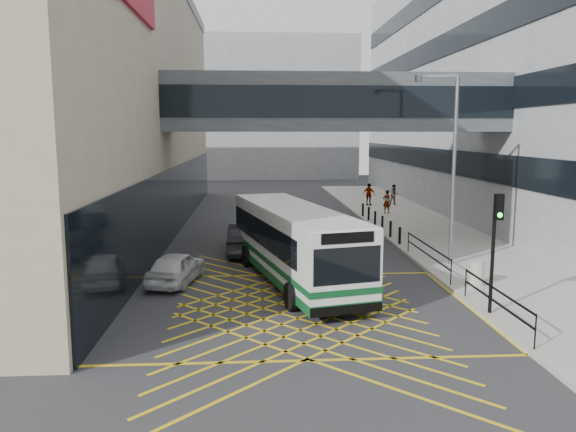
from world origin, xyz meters
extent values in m
plane|color=#333335|center=(0.00, 0.00, 0.00)|extent=(120.00, 120.00, 0.00)
cube|color=black|center=(-5.96, 16.00, 2.00)|extent=(0.10, 41.50, 4.00)
cube|color=black|center=(11.96, 24.00, 4.00)|extent=(0.10, 43.50, 1.60)
cube|color=black|center=(11.96, 24.00, 8.00)|extent=(0.10, 43.50, 1.60)
cube|color=black|center=(11.96, 24.00, 12.00)|extent=(0.10, 43.50, 1.60)
cube|color=gray|center=(-2.00, 60.00, 9.00)|extent=(28.00, 16.00, 18.00)
cube|color=#454A4F|center=(3.00, 12.00, 7.50)|extent=(20.00, 4.00, 3.00)
cube|color=black|center=(3.00, 9.98, 7.50)|extent=(19.50, 0.06, 1.60)
cube|color=black|center=(3.00, 14.02, 7.50)|extent=(19.50, 0.06, 1.60)
cube|color=#ACA79E|center=(9.00, 15.00, 0.08)|extent=(6.00, 54.00, 0.16)
cube|color=gold|center=(0.00, 0.00, 0.00)|extent=(12.00, 9.00, 0.01)
cube|color=silver|center=(0.21, 3.43, 1.65)|extent=(4.89, 10.95, 2.62)
cube|color=#0E4621|center=(0.21, 3.43, 0.50)|extent=(4.94, 11.00, 0.33)
cube|color=#0E4621|center=(0.21, 3.43, 1.02)|extent=(4.96, 11.00, 0.21)
cube|color=black|center=(0.07, 4.00, 1.99)|extent=(4.63, 9.65, 1.02)
cube|color=black|center=(1.48, -1.74, 1.89)|extent=(2.19, 0.61, 1.17)
cube|color=black|center=(1.48, -1.76, 2.77)|extent=(1.71, 0.47, 0.34)
cube|color=silver|center=(0.21, 3.43, 2.97)|extent=(4.85, 10.85, 0.10)
cube|color=black|center=(1.48, -1.76, 0.49)|extent=(2.38, 0.67, 0.29)
cube|color=black|center=(-1.06, 8.62, 0.49)|extent=(2.38, 0.67, 0.29)
cylinder|color=black|center=(-0.15, -0.26, 0.49)|extent=(0.49, 1.01, 0.97)
cylinder|color=black|center=(2.23, 0.32, 0.49)|extent=(0.49, 1.01, 0.97)
cylinder|color=black|center=(-1.72, 6.16, 0.49)|extent=(0.49, 1.01, 0.97)
cylinder|color=black|center=(0.66, 6.74, 0.49)|extent=(0.49, 1.01, 0.97)
imported|color=silver|center=(-4.49, 3.49, 0.65)|extent=(2.48, 4.36, 1.31)
imported|color=black|center=(-1.78, 8.96, 0.77)|extent=(2.04, 4.98, 1.55)
imported|color=#9EA0A6|center=(0.33, 18.66, 0.72)|extent=(3.58, 5.05, 1.45)
cylinder|color=black|center=(6.25, -1.36, 1.81)|extent=(0.13, 0.13, 3.31)
cube|color=black|center=(6.27, -1.58, 3.66)|extent=(0.29, 0.20, 0.83)
sphere|color=#19E533|center=(6.28, -1.67, 3.42)|extent=(0.17, 0.17, 0.16)
cylinder|color=slate|center=(7.31, 5.39, 4.26)|extent=(0.21, 0.21, 8.20)
cube|color=slate|center=(6.53, 5.64, 8.36)|extent=(1.59, 0.60, 0.10)
cylinder|color=slate|center=(5.75, 5.89, 8.27)|extent=(0.36, 0.36, 0.26)
cylinder|color=#ADA89E|center=(7.10, 1.88, 0.64)|extent=(0.55, 0.55, 0.96)
cube|color=black|center=(6.15, -2.00, 1.11)|extent=(0.05, 5.00, 0.05)
cube|color=black|center=(6.15, -2.00, 0.71)|extent=(0.05, 5.00, 0.05)
cube|color=black|center=(6.15, 5.00, 1.11)|extent=(0.05, 6.00, 0.05)
cube|color=black|center=(6.15, 5.00, 0.71)|extent=(0.05, 6.00, 0.05)
cylinder|color=black|center=(6.15, -4.50, 0.66)|extent=(0.04, 0.04, 1.00)
cylinder|color=black|center=(6.15, 0.50, 0.66)|extent=(0.04, 0.04, 1.00)
cylinder|color=black|center=(6.15, 2.00, 0.66)|extent=(0.04, 0.04, 1.00)
cylinder|color=black|center=(6.15, 8.00, 0.66)|extent=(0.04, 0.04, 1.00)
cylinder|color=black|center=(6.25, 10.00, 0.61)|extent=(0.14, 0.14, 0.90)
cylinder|color=black|center=(6.25, 12.00, 0.61)|extent=(0.14, 0.14, 0.90)
cylinder|color=black|center=(6.25, 14.00, 0.61)|extent=(0.14, 0.14, 0.90)
cylinder|color=black|center=(6.25, 16.00, 0.61)|extent=(0.14, 0.14, 0.90)
cylinder|color=black|center=(6.25, 18.00, 0.61)|extent=(0.14, 0.14, 0.90)
cylinder|color=black|center=(6.25, 20.00, 0.61)|extent=(0.14, 0.14, 0.90)
imported|color=gray|center=(8.21, 21.17, 1.00)|extent=(0.79, 0.67, 1.68)
imported|color=gray|center=(9.96, 25.86, 0.98)|extent=(0.85, 0.56, 1.63)
imported|color=gray|center=(7.84, 25.63, 1.04)|extent=(1.15, 0.99, 1.77)
camera|label=1|loc=(-1.39, -18.52, 5.97)|focal=35.00mm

